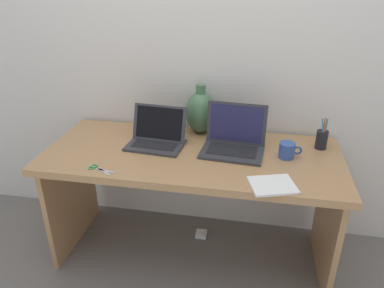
{
  "coord_description": "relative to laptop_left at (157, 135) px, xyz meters",
  "views": [
    {
      "loc": [
        0.32,
        -1.73,
        1.6
      ],
      "look_at": [
        0.0,
        0.0,
        0.75
      ],
      "focal_mm": 34.1,
      "sensor_mm": 36.0,
      "label": 1
    }
  ],
  "objects": [
    {
      "name": "ground_plane",
      "position": [
        0.21,
        -0.07,
        -0.76
      ],
      "size": [
        6.0,
        6.0,
        0.0
      ],
      "primitive_type": "plane",
      "color": "slate"
    },
    {
      "name": "back_wall",
      "position": [
        0.21,
        0.31,
        0.44
      ],
      "size": [
        4.4,
        0.04,
        2.4
      ],
      "primitive_type": "cube",
      "color": "silver",
      "rests_on": "ground"
    },
    {
      "name": "desk",
      "position": [
        0.21,
        -0.07,
        -0.2
      ],
      "size": [
        1.6,
        0.68,
        0.7
      ],
      "color": "#AD7F51",
      "rests_on": "ground"
    },
    {
      "name": "laptop_left",
      "position": [
        0.0,
        0.0,
        0.0
      ],
      "size": [
        0.33,
        0.24,
        0.21
      ],
      "color": "#333338",
      "rests_on": "desk"
    },
    {
      "name": "laptop_right",
      "position": [
        0.43,
        0.02,
        0.01
      ],
      "size": [
        0.35,
        0.27,
        0.24
      ],
      "color": "#333338",
      "rests_on": "desk"
    },
    {
      "name": "green_vase",
      "position": [
        0.21,
        0.21,
        0.07
      ],
      "size": [
        0.18,
        0.18,
        0.3
      ],
      "color": "#47704C",
      "rests_on": "desk"
    },
    {
      "name": "notebook_stack",
      "position": [
        0.64,
        -0.34,
        -0.05
      ],
      "size": [
        0.24,
        0.22,
        0.01
      ],
      "primitive_type": "cube",
      "rotation": [
        0.0,
        0.0,
        0.3
      ],
      "color": "white",
      "rests_on": "desk"
    },
    {
      "name": "coffee_mug",
      "position": [
        0.71,
        -0.04,
        -0.01
      ],
      "size": [
        0.12,
        0.08,
        0.08
      ],
      "color": "#335199",
      "rests_on": "desk"
    },
    {
      "name": "pen_cup",
      "position": [
        0.9,
        0.11,
        0.0
      ],
      "size": [
        0.06,
        0.06,
        0.19
      ],
      "color": "black",
      "rests_on": "desk"
    },
    {
      "name": "scissors",
      "position": [
        -0.22,
        -0.33,
        -0.05
      ],
      "size": [
        0.15,
        0.09,
        0.01
      ],
      "color": "#B7B7BC",
      "rests_on": "desk"
    },
    {
      "name": "power_brick",
      "position": [
        0.24,
        0.09,
        -0.74
      ],
      "size": [
        0.07,
        0.07,
        0.03
      ],
      "primitive_type": "cube",
      "color": "white",
      "rests_on": "ground"
    }
  ]
}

